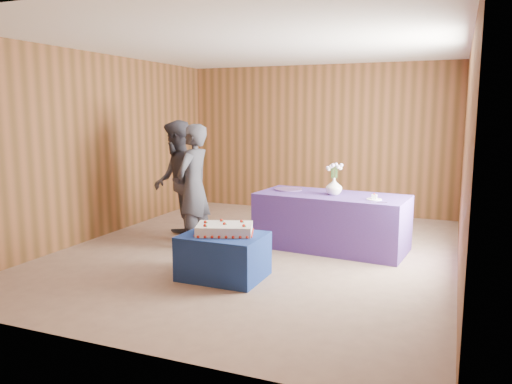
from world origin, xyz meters
The scene contains 13 objects.
ground centered at (0.00, 0.00, 0.00)m, with size 6.00×6.00×0.00m, color gray.
room_shell centered at (0.00, 0.00, 1.80)m, with size 5.04×6.04×2.72m.
cake_table centered at (0.04, -1.13, 0.25)m, with size 0.90×0.70×0.50m, color navy.
serving_table centered at (0.87, 0.52, 0.38)m, with size 2.00×0.90×0.75m, color #4A3186.
sheet_cake centered at (0.04, -1.11, 0.56)m, with size 0.74×0.62×0.15m.
vase centered at (0.90, 0.50, 0.86)m, with size 0.22×0.22×0.23m, color white.
flower_spray centered at (0.90, 0.50, 1.13)m, with size 0.23×0.23×0.18m.
platter centered at (0.20, 0.67, 0.76)m, with size 0.40×0.40×0.02m, color #66458A.
plate centered at (1.47, 0.32, 0.76)m, with size 0.19×0.19×0.01m, color white.
cake_slice centered at (1.47, 0.32, 0.79)m, with size 0.07×0.06×0.08m.
knife centered at (1.52, 0.14, 0.75)m, with size 0.26×0.02×0.00m, color #BABABF.
guest_left centered at (-0.91, -0.09, 0.85)m, with size 0.62×0.41×1.69m, color #383842.
guest_right centered at (-1.29, 0.12, 0.87)m, with size 0.85×0.66×1.74m, color #373640.
Camera 1 is at (2.41, -6.03, 1.86)m, focal length 35.00 mm.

